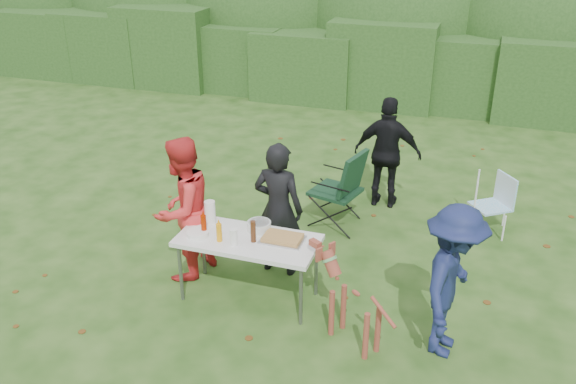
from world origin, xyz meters
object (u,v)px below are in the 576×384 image
(person_red_jacket, at_px, (183,209))
(mustard_bottle, at_px, (219,232))
(person_black_puffy, at_px, (388,153))
(beer_bottle, at_px, (253,231))
(person_cook, at_px, (278,209))
(child, at_px, (452,282))
(camping_chair, at_px, (335,187))
(lawn_chair, at_px, (491,204))
(ketchup_bottle, at_px, (204,225))
(paper_towel_roll, at_px, (210,212))
(folding_table, at_px, (248,243))
(dog, at_px, (355,305))

(person_red_jacket, height_order, mustard_bottle, person_red_jacket)
(person_black_puffy, xyz_separation_m, beer_bottle, (-0.91, -2.80, 0.06))
(person_cook, bearing_deg, person_red_jacket, 25.30)
(child, height_order, camping_chair, child)
(person_red_jacket, height_order, child, person_red_jacket)
(person_black_puffy, relative_size, lawn_chair, 2.02)
(person_black_puffy, bearing_deg, child, 111.38)
(child, relative_size, ketchup_bottle, 7.03)
(person_black_puffy, xyz_separation_m, mustard_bottle, (-1.25, -2.90, 0.04))
(mustard_bottle, distance_m, beer_bottle, 0.36)
(person_cook, height_order, paper_towel_roll, person_cook)
(ketchup_bottle, bearing_deg, camping_chair, 65.47)
(folding_table, distance_m, lawn_chair, 3.44)
(lawn_chair, height_order, ketchup_bottle, ketchup_bottle)
(folding_table, relative_size, child, 0.97)
(dog, distance_m, beer_bottle, 1.30)
(folding_table, height_order, person_cook, person_cook)
(person_red_jacket, xyz_separation_m, paper_towel_roll, (0.35, -0.02, 0.03))
(child, bearing_deg, beer_bottle, 93.31)
(ketchup_bottle, bearing_deg, beer_bottle, 1.43)
(mustard_bottle, distance_m, ketchup_bottle, 0.23)
(child, relative_size, lawn_chair, 1.95)
(dog, bearing_deg, beer_bottle, 14.94)
(lawn_chair, distance_m, mustard_bottle, 3.74)
(person_black_puffy, height_order, camping_chair, person_black_puffy)
(person_red_jacket, relative_size, camping_chair, 1.56)
(child, height_order, mustard_bottle, child)
(beer_bottle, bearing_deg, person_cook, 86.59)
(person_cook, bearing_deg, paper_towel_roll, 36.70)
(folding_table, bearing_deg, ketchup_bottle, -173.49)
(child, xyz_separation_m, paper_towel_roll, (-2.64, 0.40, 0.10))
(person_black_puffy, relative_size, beer_bottle, 6.66)
(person_red_jacket, height_order, ketchup_bottle, person_red_jacket)
(folding_table, height_order, mustard_bottle, mustard_bottle)
(child, distance_m, mustard_bottle, 2.38)
(camping_chair, height_order, ketchup_bottle, camping_chair)
(child, bearing_deg, person_black_puffy, 28.79)
(ketchup_bottle, bearing_deg, person_cook, 48.80)
(child, bearing_deg, lawn_chair, 1.04)
(person_cook, relative_size, ketchup_bottle, 7.30)
(camping_chair, height_order, paper_towel_roll, camping_chair)
(dog, xyz_separation_m, paper_towel_roll, (-1.79, 0.59, 0.42))
(person_cook, height_order, lawn_chair, person_cook)
(folding_table, height_order, lawn_chair, lawn_chair)
(dog, height_order, beer_bottle, beer_bottle)
(folding_table, relative_size, lawn_chair, 1.90)
(folding_table, relative_size, beer_bottle, 6.25)
(child, distance_m, ketchup_bottle, 2.60)
(ketchup_bottle, bearing_deg, paper_towel_roll, 100.05)
(dog, bearing_deg, camping_chair, -39.47)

